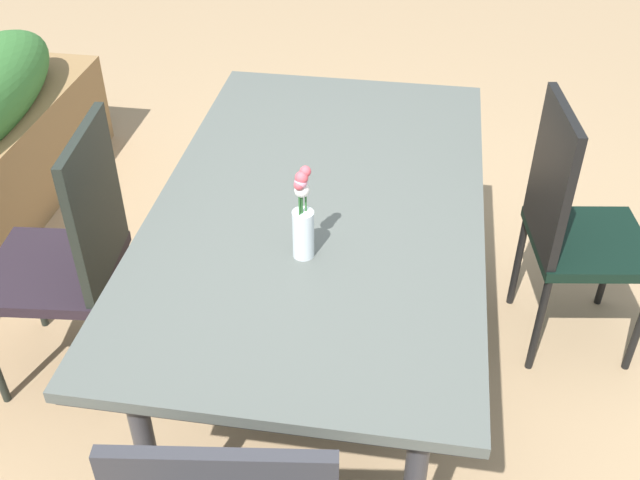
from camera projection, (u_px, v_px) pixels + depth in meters
ground_plane at (310, 379)px, 2.74m from camera, size 12.00×12.00×0.00m
dining_table at (320, 217)px, 2.30m from camera, size 1.70×0.98×0.79m
chair_near_right at (572, 221)px, 2.61m from camera, size 0.45×0.45×0.98m
chair_far_side at (71, 249)px, 2.48m from camera, size 0.47×0.47×0.98m
flower_vase at (303, 220)px, 1.98m from camera, size 0.06×0.06×0.28m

